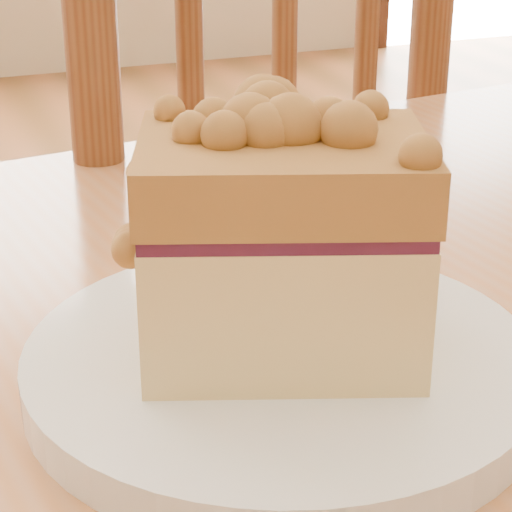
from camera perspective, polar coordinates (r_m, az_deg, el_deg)
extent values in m
cube|color=brown|center=(1.09, -5.45, -3.99)|extent=(0.56, 0.56, 0.04)
cylinder|color=brown|center=(1.44, -3.18, -8.43)|extent=(0.04, 0.04, 0.45)
cylinder|color=brown|center=(0.97, 9.62, 7.60)|extent=(0.04, 0.04, 0.48)
cylinder|color=brown|center=(0.75, -8.78, 2.86)|extent=(0.04, 0.04, 0.48)
cylinder|color=brown|center=(0.92, 6.06, 6.11)|extent=(0.02, 0.02, 0.42)
cylinder|color=brown|center=(0.85, 1.56, 4.93)|extent=(0.02, 0.02, 0.42)
cylinder|color=brown|center=(0.80, -3.58, 3.54)|extent=(0.02, 0.02, 0.42)
cylinder|color=white|center=(0.44, 1.43, -6.26)|extent=(0.22, 0.22, 0.02)
cylinder|color=white|center=(0.44, 1.42, -6.84)|extent=(0.15, 0.15, 0.01)
cube|color=#FFDB90|center=(0.42, 1.48, -1.54)|extent=(0.14, 0.12, 0.06)
cube|color=#45132D|center=(0.41, 1.53, 2.75)|extent=(0.13, 0.12, 0.01)
cube|color=#A97135|center=(0.40, 1.56, 4.90)|extent=(0.14, 0.12, 0.03)
sphere|color=#A97135|center=(0.37, -2.87, 5.74)|extent=(0.01, 0.01, 0.01)
sphere|color=#A97135|center=(0.41, -4.69, 7.59)|extent=(0.01, 0.01, 0.01)
sphere|color=#A97135|center=(0.37, 3.09, 6.09)|extent=(0.02, 0.02, 0.02)
sphere|color=#A97135|center=(0.39, 8.24, 6.56)|extent=(0.01, 0.01, 0.01)
sphere|color=#A97135|center=(0.38, 0.97, 6.44)|extent=(0.02, 0.02, 0.02)
sphere|color=#A97135|center=(0.37, 6.97, 5.79)|extent=(0.02, 0.02, 0.02)
sphere|color=#A97135|center=(0.37, 6.06, 5.76)|extent=(0.01, 0.01, 0.01)
sphere|color=#A97135|center=(0.40, 8.23, 7.06)|extent=(0.02, 0.02, 0.02)
sphere|color=#A97135|center=(0.43, 7.93, 8.22)|extent=(0.02, 0.02, 0.02)
sphere|color=#A97135|center=(0.40, -5.39, 7.22)|extent=(0.02, 0.02, 0.02)
sphere|color=#A97135|center=(0.38, 7.07, 6.10)|extent=(0.02, 0.02, 0.02)
sphere|color=#A97135|center=(0.41, 0.55, 7.79)|extent=(0.02, 0.02, 0.02)
sphere|color=#A97135|center=(0.42, 5.85, 8.03)|extent=(0.01, 0.01, 0.01)
sphere|color=#A97135|center=(0.38, -0.66, 6.45)|extent=(0.02, 0.02, 0.02)
sphere|color=#A97135|center=(0.38, 3.70, 6.57)|extent=(0.02, 0.02, 0.02)
sphere|color=#A97135|center=(0.40, -5.43, 7.47)|extent=(0.02, 0.02, 0.02)
sphere|color=#A97135|center=(0.40, -7.10, 5.39)|extent=(0.01, 0.01, 0.01)
sphere|color=#A97135|center=(0.41, -6.86, 4.19)|extent=(0.02, 0.02, 0.02)
sphere|color=#A97135|center=(0.40, -7.17, -1.00)|extent=(0.02, 0.02, 0.02)
sphere|color=#A97135|center=(0.40, -6.88, 3.00)|extent=(0.01, 0.01, 0.01)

